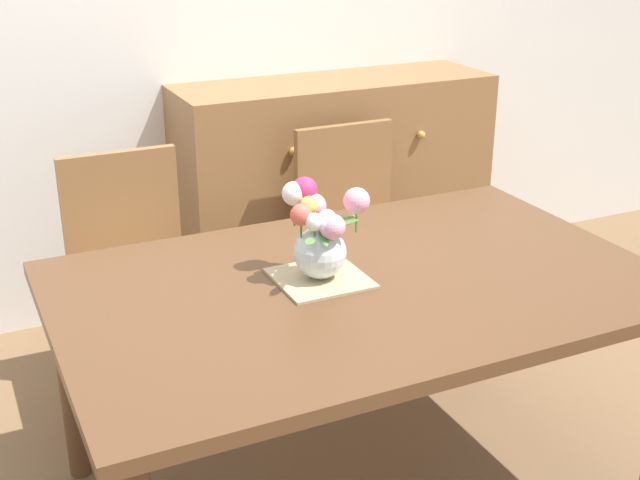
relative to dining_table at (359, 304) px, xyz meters
The scene contains 6 objects.
dining_table is the anchor object (origin of this frame).
chair_left 0.99m from the dining_table, 117.16° to the left, with size 0.42×0.42×0.90m.
chair_right 0.99m from the dining_table, 62.84° to the left, with size 0.42×0.42×0.90m.
dresser 1.46m from the dining_table, 66.57° to the left, with size 1.40×0.47×1.00m.
placemat 0.14m from the dining_table, 153.09° to the left, with size 0.25×0.25×0.01m, color tan.
flower_vase 0.24m from the dining_table, 148.03° to the left, with size 0.23×0.23×0.27m.
Camera 1 is at (-1.01, -1.88, 1.71)m, focal length 46.92 mm.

